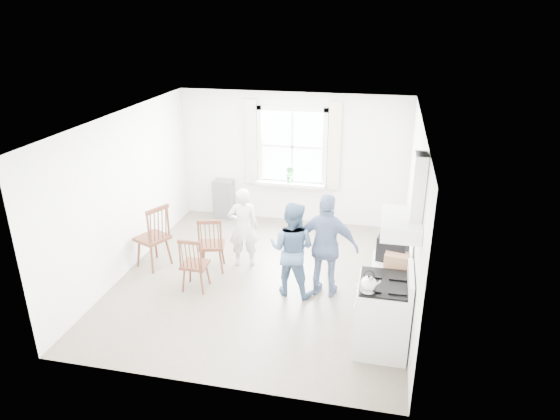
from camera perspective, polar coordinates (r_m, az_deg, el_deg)
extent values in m
cube|color=#766A5A|center=(8.14, -2.02, -7.93)|extent=(4.62, 5.12, 0.02)
cube|color=white|center=(9.90, 1.45, 5.91)|extent=(4.62, 0.04, 2.64)
cube|color=white|center=(5.41, -8.81, -8.93)|extent=(4.62, 0.04, 2.64)
cube|color=white|center=(8.39, -17.36, 1.85)|extent=(0.04, 5.12, 2.64)
cube|color=white|center=(7.37, 15.21, -0.71)|extent=(0.04, 5.12, 2.64)
cube|color=white|center=(7.19, -2.31, 10.44)|extent=(4.62, 5.12, 0.02)
cube|color=white|center=(9.80, 1.43, 7.26)|extent=(1.20, 0.02, 1.40)
cube|color=white|center=(9.60, 1.43, 11.52)|extent=(1.38, 0.09, 0.09)
cube|color=white|center=(9.99, 1.35, 3.09)|extent=(1.38, 0.09, 0.09)
cube|color=white|center=(9.90, -2.30, 7.42)|extent=(0.09, 0.09, 1.58)
cube|color=white|center=(9.67, 5.17, 6.98)|extent=(0.09, 0.09, 1.58)
cube|color=white|center=(9.91, 1.27, 3.03)|extent=(1.38, 0.24, 0.06)
cube|color=beige|center=(9.92, -3.32, 7.72)|extent=(0.24, 0.05, 1.70)
cube|color=beige|center=(9.63, 6.21, 7.18)|extent=(0.24, 0.05, 1.70)
cube|color=white|center=(5.95, 13.66, -1.56)|extent=(0.45, 0.76, 0.18)
cube|color=white|center=(5.79, 15.55, 2.58)|extent=(0.14, 0.30, 0.76)
cube|color=slate|center=(10.35, -6.43, 1.26)|extent=(0.40, 0.30, 0.80)
cube|color=white|center=(6.55, 11.61, -11.79)|extent=(0.65, 0.76, 0.92)
cube|color=black|center=(6.30, 11.95, -8.20)|extent=(0.61, 0.72, 0.03)
cube|color=white|center=(6.27, 14.72, -7.73)|extent=(0.06, 0.76, 0.20)
cylinder|color=silver|center=(6.42, 8.67, -9.76)|extent=(0.02, 0.61, 0.02)
sphere|color=silver|center=(6.00, 10.06, -8.37)|extent=(0.21, 0.21, 0.21)
cylinder|color=silver|center=(6.04, 10.02, -8.88)|extent=(0.19, 0.19, 0.04)
torus|color=black|center=(5.94, 10.14, -7.34)|extent=(0.13, 0.03, 0.13)
cube|color=white|center=(7.15, 12.36, -8.81)|extent=(0.50, 0.55, 0.90)
cube|color=black|center=(6.94, 12.74, -4.76)|extent=(0.45, 0.42, 0.18)
cube|color=black|center=(6.86, 12.86, -3.48)|extent=(0.45, 0.42, 0.16)
cube|color=#B07A55|center=(6.73, 13.16, -5.63)|extent=(0.33, 0.25, 0.19)
cube|color=#4D2618|center=(8.30, -7.82, -3.99)|extent=(0.49, 0.48, 0.05)
cube|color=#4D2618|center=(8.03, -8.04, -2.86)|extent=(0.39, 0.15, 0.53)
cylinder|color=#4D2618|center=(8.40, -7.74, -5.39)|extent=(0.04, 0.04, 0.42)
cube|color=#4D2618|center=(7.80, -9.69, -6.17)|extent=(0.39, 0.37, 0.05)
cube|color=#4D2618|center=(7.55, -10.25, -5.10)|extent=(0.36, 0.06, 0.49)
cylinder|color=#4D2618|center=(7.90, -9.59, -7.54)|extent=(0.03, 0.03, 0.39)
cube|color=#4D2618|center=(8.58, -14.38, -3.12)|extent=(0.61, 0.62, 0.06)
cube|color=#4D2618|center=(8.31, -13.69, -1.59)|extent=(0.25, 0.44, 0.61)
cylinder|color=#4D2618|center=(8.69, -14.22, -4.70)|extent=(0.04, 0.04, 0.48)
imported|color=silver|center=(8.27, -4.21, -2.00)|extent=(0.62, 0.62, 1.38)
imported|color=slate|center=(7.43, 1.39, -4.47)|extent=(0.82, 0.82, 1.48)
imported|color=navy|center=(7.38, 5.36, -4.14)|extent=(1.03, 1.03, 1.62)
imported|color=#2F6A31|center=(9.83, 1.11, 4.09)|extent=(0.24, 0.24, 0.34)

